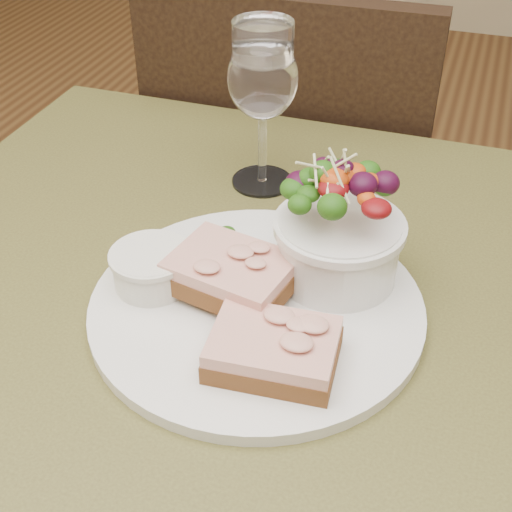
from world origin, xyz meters
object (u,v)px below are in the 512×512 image
(cafe_table, at_px, (241,392))
(salad_bowl, at_px, (340,223))
(dinner_plate, at_px, (257,307))
(sandwich_front, at_px, (273,350))
(chair_far, at_px, (300,282))
(wine_glass, at_px, (263,83))
(sandwich_back, at_px, (232,273))
(ramekin, at_px, (151,267))

(cafe_table, distance_m, salad_bowl, 0.20)
(dinner_plate, height_order, sandwich_front, sandwich_front)
(cafe_table, bearing_deg, chair_far, 98.96)
(cafe_table, relative_size, dinner_plate, 2.65)
(wine_glass, bearing_deg, cafe_table, -77.02)
(sandwich_front, distance_m, sandwich_back, 0.10)
(sandwich_front, height_order, sandwich_back, sandwich_back)
(dinner_plate, bearing_deg, cafe_table, -142.53)
(sandwich_back, bearing_deg, chair_far, 109.51)
(ramekin, bearing_deg, cafe_table, -2.91)
(cafe_table, height_order, dinner_plate, dinner_plate)
(cafe_table, height_order, chair_far, chair_far)
(dinner_plate, height_order, wine_glass, wine_glass)
(salad_bowl, bearing_deg, sandwich_front, -99.56)
(chair_far, distance_m, ramekin, 0.78)
(wine_glass, bearing_deg, dinner_plate, -73.18)
(chair_far, bearing_deg, sandwich_front, 101.21)
(sandwich_front, bearing_deg, sandwich_back, 126.50)
(sandwich_front, xyz_separation_m, sandwich_back, (-0.06, 0.07, 0.01))
(cafe_table, relative_size, sandwich_front, 7.44)
(sandwich_back, distance_m, wine_glass, 0.23)
(cafe_table, xyz_separation_m, sandwich_back, (-0.01, 0.02, 0.14))
(dinner_plate, xyz_separation_m, wine_glass, (-0.07, 0.22, 0.12))
(salad_bowl, bearing_deg, cafe_table, -135.12)
(chair_far, relative_size, wine_glass, 5.14)
(dinner_plate, xyz_separation_m, sandwich_front, (0.04, -0.07, 0.02))
(dinner_plate, bearing_deg, salad_bowl, 46.34)
(dinner_plate, distance_m, sandwich_front, 0.08)
(sandwich_back, distance_m, ramekin, 0.08)
(dinner_plate, bearing_deg, sandwich_front, -61.35)
(chair_far, distance_m, salad_bowl, 0.77)
(sandwich_front, distance_m, ramekin, 0.15)
(ramekin, xyz_separation_m, wine_glass, (0.03, 0.22, 0.09))
(chair_far, distance_m, sandwich_back, 0.77)
(sandwich_back, bearing_deg, ramekin, -160.23)
(sandwich_back, height_order, wine_glass, wine_glass)
(ramekin, bearing_deg, dinner_plate, 3.29)
(cafe_table, xyz_separation_m, wine_glass, (-0.05, 0.23, 0.22))
(cafe_table, relative_size, wine_glass, 4.57)
(dinner_plate, distance_m, sandwich_back, 0.04)
(ramekin, relative_size, salad_bowl, 0.55)
(sandwich_front, distance_m, wine_glass, 0.32)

